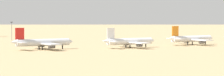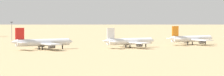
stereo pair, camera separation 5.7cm
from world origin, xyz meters
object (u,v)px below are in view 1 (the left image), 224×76
(parked_jet_white_2, at_px, (129,41))
(light_pole_west, at_px, (12,30))
(parked_jet_orange_3, at_px, (191,39))
(parked_jet_red_1, at_px, (42,42))

(parked_jet_white_2, height_order, light_pole_west, light_pole_west)
(parked_jet_orange_3, xyz_separation_m, light_pole_west, (-79.04, 113.49, 4.13))
(parked_jet_red_1, xyz_separation_m, parked_jet_orange_3, (98.53, -6.14, -0.02))
(parked_jet_white_2, bearing_deg, parked_jet_red_1, 164.69)
(parked_jet_white_2, xyz_separation_m, light_pole_west, (-29.39, 119.09, 4.27))
(parked_jet_red_1, distance_m, parked_jet_orange_3, 98.72)
(parked_jet_red_1, bearing_deg, light_pole_west, 78.95)
(parked_jet_red_1, xyz_separation_m, light_pole_west, (19.49, 107.35, 4.12))
(parked_jet_red_1, xyz_separation_m, parked_jet_white_2, (48.88, -11.74, -0.15))
(light_pole_west, bearing_deg, parked_jet_red_1, -100.29)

